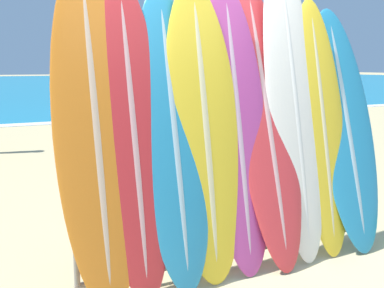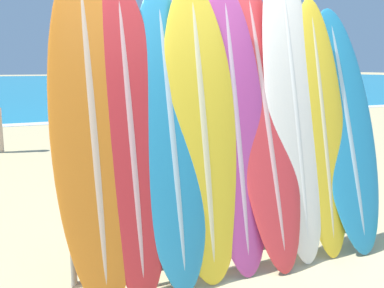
% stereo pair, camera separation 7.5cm
% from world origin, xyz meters
% --- Properties ---
extents(ground_plane, '(160.00, 160.00, 0.00)m').
position_xyz_m(ground_plane, '(0.00, 0.00, 0.00)').
color(ground_plane, tan).
extents(ocean_water, '(120.00, 60.00, 0.01)m').
position_xyz_m(ocean_water, '(0.00, 39.40, 0.00)').
color(ocean_water, teal).
rests_on(ocean_water, ground_plane).
extents(surfboard_rack, '(2.51, 0.04, 0.84)m').
position_xyz_m(surfboard_rack, '(0.05, 0.28, 0.46)').
color(surfboard_rack, gray).
rests_on(surfboard_rack, ground_plane).
extents(surfboard_slot_0, '(0.54, 0.56, 2.24)m').
position_xyz_m(surfboard_slot_0, '(-1.02, 0.31, 1.12)').
color(surfboard_slot_0, orange).
rests_on(surfboard_slot_0, ground_plane).
extents(surfboard_slot_1, '(0.49, 0.54, 2.16)m').
position_xyz_m(surfboard_slot_1, '(-0.78, 0.30, 1.08)').
color(surfboard_slot_1, red).
rests_on(surfboard_slot_1, ground_plane).
extents(surfboard_slot_2, '(0.51, 0.58, 2.11)m').
position_xyz_m(surfboard_slot_2, '(-0.48, 0.30, 1.06)').
color(surfboard_slot_2, teal).
rests_on(surfboard_slot_2, ground_plane).
extents(surfboard_slot_3, '(0.59, 0.50, 2.18)m').
position_xyz_m(surfboard_slot_3, '(-0.24, 0.29, 1.09)').
color(surfboard_slot_3, yellow).
rests_on(surfboard_slot_3, ground_plane).
extents(surfboard_slot_4, '(0.52, 0.53, 2.19)m').
position_xyz_m(surfboard_slot_4, '(0.05, 0.31, 1.10)').
color(surfboard_slot_4, '#B23D8E').
rests_on(surfboard_slot_4, ground_plane).
extents(surfboard_slot_5, '(0.54, 0.75, 2.25)m').
position_xyz_m(surfboard_slot_5, '(0.33, 0.33, 1.12)').
color(surfboard_slot_5, red).
rests_on(surfboard_slot_5, ground_plane).
extents(surfboard_slot_6, '(0.51, 0.62, 2.47)m').
position_xyz_m(surfboard_slot_6, '(0.59, 0.34, 1.23)').
color(surfboard_slot_6, silver).
rests_on(surfboard_slot_6, ground_plane).
extents(surfboard_slot_7, '(0.48, 0.53, 2.12)m').
position_xyz_m(surfboard_slot_7, '(0.86, 0.30, 1.06)').
color(surfboard_slot_7, yellow).
rests_on(surfboard_slot_7, ground_plane).
extents(surfboard_slot_8, '(0.59, 0.68, 2.07)m').
position_xyz_m(surfboard_slot_8, '(1.14, 0.31, 1.03)').
color(surfboard_slot_8, teal).
rests_on(surfboard_slot_8, ground_plane).
extents(person_near_water, '(0.26, 0.21, 1.56)m').
position_xyz_m(person_near_water, '(1.64, 8.55, 0.85)').
color(person_near_water, '#846047').
rests_on(person_near_water, ground_plane).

